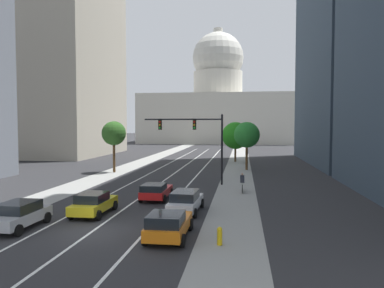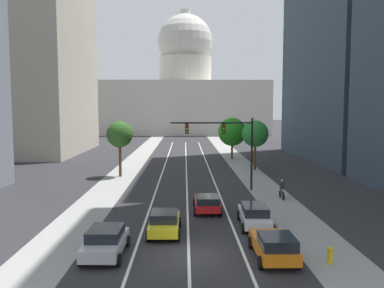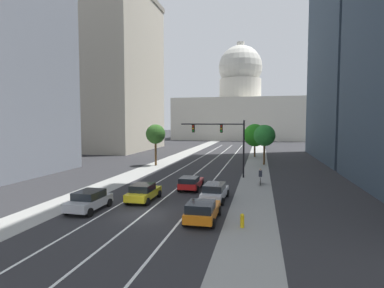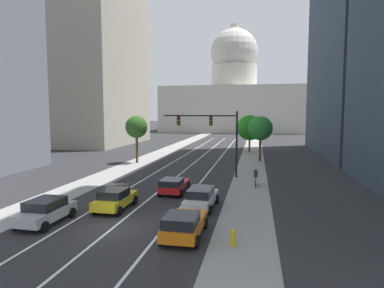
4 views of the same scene
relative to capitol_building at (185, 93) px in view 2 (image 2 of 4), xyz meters
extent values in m
plane|color=#2B2B2D|center=(0.00, -62.32, -12.42)|extent=(400.00, 400.00, 0.00)
cube|color=gray|center=(-7.61, -67.32, -12.41)|extent=(3.46, 130.00, 0.01)
cube|color=gray|center=(7.61, -67.32, -12.41)|extent=(3.46, 130.00, 0.01)
cube|color=white|center=(-2.94, -77.32, -12.41)|extent=(0.16, 90.00, 0.01)
cube|color=white|center=(0.00, -77.32, -12.41)|extent=(0.16, 90.00, 0.01)
cube|color=white|center=(2.94, -77.32, -12.41)|extent=(0.16, 90.00, 0.01)
cube|color=#B7AD99|center=(-25.42, -53.14, 5.68)|extent=(14.58, 25.45, 36.20)
cube|color=beige|center=(0.00, 0.00, -4.59)|extent=(49.21, 24.56, 15.67)
cylinder|color=beige|center=(0.00, 0.00, 7.08)|extent=(16.02, 16.02, 7.66)
sphere|color=beige|center=(0.00, 0.00, 15.50)|extent=(16.69, 16.69, 16.69)
cylinder|color=beige|center=(0.00, 0.00, 23.01)|extent=(3.00, 3.00, 4.17)
cube|color=orange|center=(4.41, -102.75, -11.81)|extent=(1.85, 4.28, 0.58)
cube|color=black|center=(4.41, -103.64, -11.24)|extent=(1.70, 2.02, 0.56)
cylinder|color=black|center=(3.49, -101.30, -12.10)|extent=(0.22, 0.64, 0.64)
cylinder|color=black|center=(5.33, -101.30, -12.10)|extent=(0.22, 0.64, 0.64)
cylinder|color=black|center=(3.49, -104.21, -12.10)|extent=(0.22, 0.64, 0.64)
cylinder|color=black|center=(5.34, -104.21, -12.10)|extent=(0.22, 0.64, 0.64)
cube|color=yellow|center=(-1.47, -98.63, -11.81)|extent=(1.81, 4.21, 0.59)
cube|color=black|center=(-1.47, -98.90, -11.23)|extent=(1.65, 2.04, 0.55)
cylinder|color=black|center=(-2.35, -97.20, -12.10)|extent=(0.22, 0.64, 0.64)
cylinder|color=black|center=(-0.57, -97.21, -12.10)|extent=(0.22, 0.64, 0.64)
cylinder|color=black|center=(-2.37, -100.06, -12.10)|extent=(0.22, 0.64, 0.64)
cylinder|color=black|center=(-0.59, -100.07, -12.10)|extent=(0.22, 0.64, 0.64)
cube|color=red|center=(1.47, -93.29, -11.82)|extent=(1.81, 4.06, 0.55)
cube|color=black|center=(1.47, -94.24, -11.30)|extent=(1.66, 2.09, 0.49)
cylinder|color=black|center=(0.57, -91.91, -12.10)|extent=(0.22, 0.64, 0.64)
cylinder|color=black|center=(2.37, -91.91, -12.10)|extent=(0.22, 0.64, 0.64)
cylinder|color=black|center=(0.57, -94.67, -12.10)|extent=(0.22, 0.64, 0.64)
cylinder|color=black|center=(2.38, -94.67, -12.10)|extent=(0.22, 0.64, 0.64)
cube|color=#B2B5BA|center=(-4.41, -102.32, -11.79)|extent=(1.96, 4.09, 0.63)
cube|color=black|center=(-4.41, -102.29, -11.19)|extent=(1.77, 2.24, 0.56)
cylinder|color=black|center=(-5.31, -100.92, -12.10)|extent=(0.23, 0.64, 0.64)
cylinder|color=black|center=(-3.45, -100.97, -12.10)|extent=(0.23, 0.64, 0.64)
cylinder|color=black|center=(-5.38, -103.68, -12.10)|extent=(0.23, 0.64, 0.64)
cylinder|color=black|center=(-3.51, -103.72, -12.10)|extent=(0.23, 0.64, 0.64)
cube|color=silver|center=(4.41, -97.17, -11.81)|extent=(1.92, 4.52, 0.59)
cube|color=black|center=(4.40, -97.43, -11.23)|extent=(1.69, 2.49, 0.58)
cylinder|color=black|center=(3.61, -95.62, -12.10)|extent=(0.25, 0.65, 0.64)
cylinder|color=black|center=(5.34, -95.69, -12.10)|extent=(0.25, 0.65, 0.64)
cylinder|color=black|center=(3.48, -98.64, -12.10)|extent=(0.25, 0.65, 0.64)
cylinder|color=black|center=(5.21, -98.71, -12.10)|extent=(0.25, 0.65, 0.64)
cylinder|color=black|center=(6.18, -85.56, -8.96)|extent=(0.20, 0.20, 6.91)
cylinder|color=black|center=(2.32, -85.56, -5.98)|extent=(7.74, 0.14, 0.14)
cube|color=black|center=(3.48, -85.56, -6.53)|extent=(0.32, 0.28, 0.96)
sphere|color=red|center=(3.48, -85.71, -6.23)|extent=(0.20, 0.20, 0.20)
sphere|color=orange|center=(3.48, -85.71, -6.53)|extent=(0.20, 0.20, 0.20)
sphere|color=green|center=(3.48, -85.71, -6.83)|extent=(0.20, 0.20, 0.20)
cube|color=black|center=(0.00, -85.56, -6.53)|extent=(0.32, 0.28, 0.96)
sphere|color=red|center=(0.00, -85.71, -6.23)|extent=(0.20, 0.20, 0.20)
sphere|color=orange|center=(0.00, -85.71, -6.53)|extent=(0.20, 0.20, 0.20)
sphere|color=green|center=(0.00, -85.71, -6.83)|extent=(0.20, 0.20, 0.20)
cylinder|color=yellow|center=(7.10, -103.65, -12.07)|extent=(0.26, 0.26, 0.70)
sphere|color=yellow|center=(7.10, -103.65, -11.64)|extent=(0.26, 0.26, 0.26)
cylinder|color=yellow|center=(7.10, -103.81, -12.04)|extent=(0.10, 0.12, 0.10)
cylinder|color=black|center=(8.19, -89.90, -12.09)|extent=(0.06, 0.66, 0.66)
cylinder|color=black|center=(8.17, -88.86, -12.09)|extent=(0.06, 0.66, 0.66)
cube|color=black|center=(8.18, -89.38, -11.87)|extent=(0.08, 1.00, 0.36)
cube|color=#262833|center=(8.18, -89.43, -11.24)|extent=(0.36, 0.29, 0.64)
sphere|color=tan|center=(8.18, -89.36, -10.81)|extent=(0.22, 0.22, 0.22)
cylinder|color=#51381E|center=(8.73, -73.14, -10.71)|extent=(0.32, 0.32, 3.42)
sphere|color=#29802F|center=(8.73, -73.14, -7.82)|extent=(3.36, 3.36, 3.36)
cylinder|color=#51381E|center=(7.06, -62.72, -11.07)|extent=(0.32, 0.32, 2.70)
sphere|color=#26861C|center=(7.06, -62.72, -8.22)|extent=(4.30, 4.30, 4.30)
cylinder|color=#51381E|center=(-7.60, -77.92, -10.51)|extent=(0.32, 0.32, 3.82)
sphere|color=#2C591F|center=(-7.60, -77.92, -7.56)|extent=(2.98, 2.98, 2.98)
camera|label=1|loc=(8.17, -121.23, -6.55)|focal=34.15mm
camera|label=2|loc=(-0.21, -122.72, -4.59)|focal=36.89mm
camera|label=3|loc=(8.17, -123.11, -5.77)|focal=29.07mm
camera|label=4|loc=(8.17, -119.97, -5.65)|focal=30.99mm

